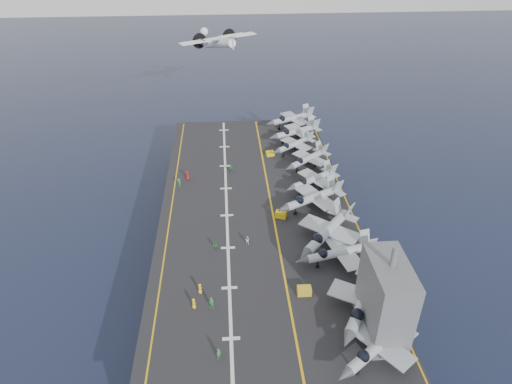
{
  "coord_description": "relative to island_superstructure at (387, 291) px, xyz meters",
  "views": [
    {
      "loc": [
        -5.73,
        -73.04,
        61.47
      ],
      "look_at": [
        0.0,
        4.0,
        13.0
      ],
      "focal_mm": 32.0,
      "sensor_mm": 36.0,
      "label": 1
    }
  ],
  "objects": [
    {
      "name": "flight_deck",
      "position": [
        -15.0,
        30.0,
        -7.7
      ],
      "size": [
        38.0,
        92.0,
        0.4
      ],
      "primitive_type": "cube",
      "color": "black",
      "rests_on": "hull"
    },
    {
      "name": "transport_plane",
      "position": [
        -21.48,
        94.0,
        9.43
      ],
      "size": [
        29.54,
        26.57,
        5.79
      ],
      "primitive_type": null,
      "color": "silver"
    },
    {
      "name": "landing_centerline",
      "position": [
        -21.0,
        30.0,
        -7.48
      ],
      "size": [
        0.5,
        90.0,
        0.02
      ],
      "primitive_type": "cube",
      "color": "silver",
      "rests_on": "flight_deck"
    },
    {
      "name": "crew_7",
      "position": [
        -17.52,
        20.92,
        -6.68
      ],
      "size": [
        1.17,
        1.01,
        1.64
      ],
      "primitive_type": "imported",
      "color": "silver",
      "rests_on": "flight_deck"
    },
    {
      "name": "fighter_jet_0",
      "position": [
        -1.89,
        -4.55,
        -5.11
      ],
      "size": [
        16.5,
        15.53,
        4.77
      ],
      "primitive_type": null,
      "color": "#9199A0",
      "rests_on": "flight_deck"
    },
    {
      "name": "fighter_jet_4",
      "position": [
        -3.96,
        31.25,
        -4.9
      ],
      "size": [
        17.91,
        15.87,
        5.2
      ],
      "primitive_type": null,
      "color": "#9AA1A9",
      "rests_on": "flight_deck"
    },
    {
      "name": "fighter_jet_2",
      "position": [
        -2.47,
        14.58,
        -5.06
      ],
      "size": [
        15.86,
        12.42,
        4.88
      ],
      "primitive_type": null,
      "color": "#A3A9B2",
      "rests_on": "flight_deck"
    },
    {
      "name": "crew_4",
      "position": [
        -19.79,
        46.87,
        -6.54
      ],
      "size": [
        1.27,
        0.96,
        1.91
      ],
      "primitive_type": "imported",
      "color": "#268C33",
      "rests_on": "flight_deck"
    },
    {
      "name": "tow_cart_b",
      "position": [
        -10.57,
        28.65,
        -6.88
      ],
      "size": [
        2.44,
        2.05,
        1.25
      ],
      "primitive_type": null,
      "color": "gold",
      "rests_on": "flight_deck"
    },
    {
      "name": "fighter_jet_6",
      "position": [
        -1.98,
        48.14,
        -5.21
      ],
      "size": [
        15.75,
        15.13,
        4.57
      ],
      "primitive_type": null,
      "color": "gray",
      "rests_on": "flight_deck"
    },
    {
      "name": "tow_cart_c",
      "position": [
        -10.07,
        54.42,
        -6.93
      ],
      "size": [
        2.13,
        1.64,
        1.13
      ],
      "primitive_type": null,
      "color": "yellow",
      "rests_on": "flight_deck"
    },
    {
      "name": "fighter_jet_1",
      "position": [
        -1.66,
        3.12,
        -4.74
      ],
      "size": [
        17.34,
        19.11,
        5.53
      ],
      "primitive_type": null,
      "color": "#8E969C",
      "rests_on": "flight_deck"
    },
    {
      "name": "tow_cart_a",
      "position": [
        -9.46,
        7.86,
        -6.85
      ],
      "size": [
        2.18,
        1.44,
        1.3
      ],
      "primitive_type": null,
      "color": "gold",
      "rests_on": "flight_deck"
    },
    {
      "name": "crew_0",
      "position": [
        -25.55,
        9.24,
        -6.59
      ],
      "size": [
        1.17,
        1.31,
        1.82
      ],
      "primitive_type": "imported",
      "color": "yellow",
      "rests_on": "flight_deck"
    },
    {
      "name": "crew_5",
      "position": [
        -29.34,
        44.53,
        -6.5
      ],
      "size": [
        1.44,
        1.39,
        2.01
      ],
      "primitive_type": "imported",
      "color": "#B21919",
      "rests_on": "flight_deck"
    },
    {
      "name": "fighter_jet_5",
      "position": [
        -2.44,
        38.87,
        -5.21
      ],
      "size": [
        15.86,
        14.46,
        4.58
      ],
      "primitive_type": null,
      "color": "gray",
      "rests_on": "flight_deck"
    },
    {
      "name": "island_superstructure",
      "position": [
        0.0,
        0.0,
        0.0
      ],
      "size": [
        5.0,
        10.0,
        15.0
      ],
      "primitive_type": null,
      "color": "#56595E",
      "rests_on": "flight_deck"
    },
    {
      "name": "fighter_jet_7",
      "position": [
        -4.03,
        55.89,
        -5.3
      ],
      "size": [
        15.23,
        14.41,
        4.41
      ],
      "primitive_type": null,
      "color": "#A0ABB2",
      "rests_on": "flight_deck"
    },
    {
      "name": "crew_8",
      "position": [
        -26.38,
        6.18,
        -6.59
      ],
      "size": [
        1.17,
        1.31,
        1.82
      ],
      "primitive_type": "imported",
      "color": "yellow",
      "rests_on": "flight_deck"
    },
    {
      "name": "fighter_jet_8",
      "position": [
        -2.46,
        62.61,
        -4.98
      ],
      "size": [
        17.22,
        14.9,
        5.03
      ],
      "primitive_type": null,
      "color": "gray",
      "rests_on": "flight_deck"
    },
    {
      "name": "crew_2",
      "position": [
        -23.25,
        19.78,
        -6.69
      ],
      "size": [
        1.06,
        1.16,
        1.61
      ],
      "primitive_type": "imported",
      "color": "#268C33",
      "rests_on": "flight_deck"
    },
    {
      "name": "ground",
      "position": [
        -15.0,
        30.0,
        -17.9
      ],
      "size": [
        500.0,
        500.0,
        0.0
      ],
      "primitive_type": "plane",
      "color": "#142135",
      "rests_on": "ground"
    },
    {
      "name": "crew_3",
      "position": [
        -31.0,
        41.78,
        -6.61
      ],
      "size": [
        1.19,
        1.28,
        1.77
      ],
      "primitive_type": "imported",
      "color": "green",
      "rests_on": "flight_deck"
    },
    {
      "name": "fighter_jet_3",
      "position": [
        -3.46,
        19.96,
        -4.67
      ],
      "size": [
        18.83,
        19.5,
        5.67
      ],
      "primitive_type": null,
      "color": "#8F969C",
      "rests_on": "flight_deck"
    },
    {
      "name": "fighter_jet_9",
      "position": [
        -2.46,
        71.11,
        -4.98
      ],
      "size": [
        17.22,
        14.9,
        5.03
      ],
      "primitive_type": null,
      "color": "gray",
      "rests_on": "flight_deck"
    },
    {
      "name": "crew_6",
      "position": [
        -22.7,
        -3.16,
        -6.58
      ],
      "size": [
        1.3,
        1.3,
        1.84
      ],
      "primitive_type": "imported",
      "color": "#298934",
      "rests_on": "flight_deck"
    },
    {
      "name": "foul_line",
      "position": [
        -12.0,
        30.0,
        -7.48
      ],
      "size": [
        0.35,
        90.0,
        0.02
      ],
      "primitive_type": "cube",
      "color": "gold",
      "rests_on": "flight_deck"
    },
    {
      "name": "hull",
      "position": [
        -15.0,
        30.0,
        -12.9
      ],
      "size": [
        36.0,
        90.0,
        10.0
      ],
      "primitive_type": "cube",
      "color": "#56595E",
      "rests_on": "ground"
    },
    {
      "name": "deck_edge_port",
      "position": [
        -32.0,
        30.0,
        -7.48
      ],
      "size": [
        0.25,
        90.0,
        0.02
      ],
      "primitive_type": "cube",
      "color": "gold",
      "rests_on": "flight_deck"
    },
    {
      "name": "deck_edge_stbd",
      "position": [
        3.5,
        30.0,
        -7.48
      ],
      "size": [
        0.25,
        90.0,
        0.02
      ],
      "primitive_type": "cube",
      "color": "gold",
      "rests_on": "flight_deck"
    },
    {
      "name": "crew_1",
      "position": [
        -23.73,
        6.02,
        -6.52
      ],
      "size": [
        1.38,
        1.15,
        1.96
      ],
      "primitive_type": "imported",
      "color": "#268C33",
      "rests_on": "flight_deck"
    }
  ]
}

